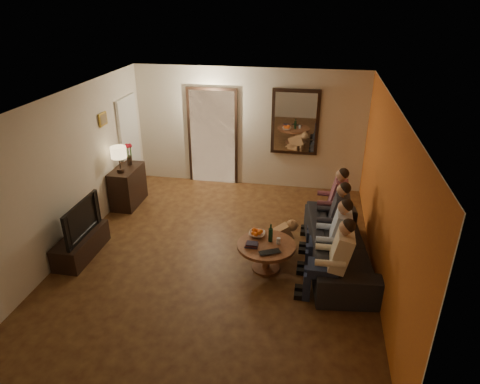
% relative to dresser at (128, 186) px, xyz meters
% --- Properties ---
extents(floor, '(5.00, 6.00, 0.01)m').
position_rel_dresser_xyz_m(floor, '(2.25, -1.53, -0.39)').
color(floor, '#401E11').
rests_on(floor, ground).
extents(ceiling, '(5.00, 6.00, 0.01)m').
position_rel_dresser_xyz_m(ceiling, '(2.25, -1.53, 2.21)').
color(ceiling, white).
rests_on(ceiling, back_wall).
extents(back_wall, '(5.00, 0.02, 2.60)m').
position_rel_dresser_xyz_m(back_wall, '(2.25, 1.47, 0.91)').
color(back_wall, beige).
rests_on(back_wall, floor).
extents(front_wall, '(5.00, 0.02, 2.60)m').
position_rel_dresser_xyz_m(front_wall, '(2.25, -4.53, 0.91)').
color(front_wall, beige).
rests_on(front_wall, floor).
extents(left_wall, '(0.02, 6.00, 2.60)m').
position_rel_dresser_xyz_m(left_wall, '(-0.25, -1.53, 0.91)').
color(left_wall, beige).
rests_on(left_wall, floor).
extents(right_wall, '(0.02, 6.00, 2.60)m').
position_rel_dresser_xyz_m(right_wall, '(4.75, -1.53, 0.91)').
color(right_wall, beige).
rests_on(right_wall, floor).
extents(orange_accent, '(0.01, 6.00, 2.60)m').
position_rel_dresser_xyz_m(orange_accent, '(4.74, -1.53, 0.91)').
color(orange_accent, orange).
rests_on(orange_accent, right_wall).
extents(kitchen_doorway, '(1.00, 0.06, 2.10)m').
position_rel_dresser_xyz_m(kitchen_doorway, '(1.45, 1.45, 0.66)').
color(kitchen_doorway, '#FFE0A5').
rests_on(kitchen_doorway, floor).
extents(door_trim, '(1.12, 0.04, 2.22)m').
position_rel_dresser_xyz_m(door_trim, '(1.45, 1.44, 0.66)').
color(door_trim, black).
rests_on(door_trim, floor).
extents(fridge_glimpse, '(0.45, 0.03, 1.70)m').
position_rel_dresser_xyz_m(fridge_glimpse, '(1.70, 1.46, 0.51)').
color(fridge_glimpse, silver).
rests_on(fridge_glimpse, floor).
extents(mirror_frame, '(1.00, 0.05, 1.40)m').
position_rel_dresser_xyz_m(mirror_frame, '(3.25, 1.43, 1.11)').
color(mirror_frame, black).
rests_on(mirror_frame, back_wall).
extents(mirror_glass, '(0.86, 0.02, 1.26)m').
position_rel_dresser_xyz_m(mirror_glass, '(3.25, 1.40, 1.11)').
color(mirror_glass, white).
rests_on(mirror_glass, back_wall).
extents(white_door, '(0.06, 0.85, 2.04)m').
position_rel_dresser_xyz_m(white_door, '(-0.21, 0.77, 0.63)').
color(white_door, white).
rests_on(white_door, floor).
extents(framed_art, '(0.03, 0.28, 0.24)m').
position_rel_dresser_xyz_m(framed_art, '(-0.22, -0.23, 1.46)').
color(framed_art, '#B28C33').
rests_on(framed_art, left_wall).
extents(art_canvas, '(0.01, 0.22, 0.18)m').
position_rel_dresser_xyz_m(art_canvas, '(-0.21, -0.23, 1.46)').
color(art_canvas, brown).
rests_on(art_canvas, left_wall).
extents(dresser, '(0.45, 0.89, 0.79)m').
position_rel_dresser_xyz_m(dresser, '(0.00, 0.00, 0.00)').
color(dresser, black).
rests_on(dresser, floor).
extents(table_lamp, '(0.30, 0.30, 0.54)m').
position_rel_dresser_xyz_m(table_lamp, '(0.00, -0.22, 0.66)').
color(table_lamp, beige).
rests_on(table_lamp, dresser).
extents(flower_vase, '(0.14, 0.14, 0.44)m').
position_rel_dresser_xyz_m(flower_vase, '(0.00, 0.22, 0.61)').
color(flower_vase, '#B31324').
rests_on(flower_vase, dresser).
extents(tv_stand, '(0.45, 1.15, 0.38)m').
position_rel_dresser_xyz_m(tv_stand, '(0.00, -1.94, -0.20)').
color(tv_stand, black).
rests_on(tv_stand, floor).
extents(tv, '(1.04, 0.14, 0.60)m').
position_rel_dresser_xyz_m(tv, '(0.00, -1.94, 0.29)').
color(tv, black).
rests_on(tv, tv_stand).
extents(sofa, '(2.43, 1.17, 0.68)m').
position_rel_dresser_xyz_m(sofa, '(4.18, -1.43, -0.05)').
color(sofa, black).
rests_on(sofa, floor).
extents(person_a, '(0.60, 0.40, 1.20)m').
position_rel_dresser_xyz_m(person_a, '(4.08, -2.33, 0.21)').
color(person_a, tan).
rests_on(person_a, sofa).
extents(person_b, '(0.60, 0.40, 1.20)m').
position_rel_dresser_xyz_m(person_b, '(4.08, -1.73, 0.21)').
color(person_b, tan).
rests_on(person_b, sofa).
extents(person_c, '(0.60, 0.40, 1.20)m').
position_rel_dresser_xyz_m(person_c, '(4.08, -1.13, 0.21)').
color(person_c, tan).
rests_on(person_c, sofa).
extents(person_d, '(0.60, 0.40, 1.20)m').
position_rel_dresser_xyz_m(person_d, '(4.08, -0.53, 0.21)').
color(person_d, tan).
rests_on(person_d, sofa).
extents(dog, '(0.61, 0.45, 0.56)m').
position_rel_dresser_xyz_m(dog, '(3.21, -1.18, -0.11)').
color(dog, '#A76E4D').
rests_on(dog, floor).
extents(coffee_table, '(0.93, 0.93, 0.45)m').
position_rel_dresser_xyz_m(coffee_table, '(3.06, -1.77, -0.17)').
color(coffee_table, brown).
rests_on(coffee_table, floor).
extents(bowl, '(0.26, 0.26, 0.06)m').
position_rel_dresser_xyz_m(bowl, '(2.88, -1.55, 0.09)').
color(bowl, white).
rests_on(bowl, coffee_table).
extents(oranges, '(0.20, 0.20, 0.08)m').
position_rel_dresser_xyz_m(oranges, '(2.88, -1.55, 0.16)').
color(oranges, orange).
rests_on(oranges, bowl).
extents(wine_bottle, '(0.07, 0.07, 0.31)m').
position_rel_dresser_xyz_m(wine_bottle, '(3.11, -1.67, 0.21)').
color(wine_bottle, black).
rests_on(wine_bottle, coffee_table).
extents(wine_glass, '(0.06, 0.06, 0.10)m').
position_rel_dresser_xyz_m(wine_glass, '(3.24, -1.72, 0.11)').
color(wine_glass, silver).
rests_on(wine_glass, coffee_table).
extents(book_stack, '(0.20, 0.15, 0.07)m').
position_rel_dresser_xyz_m(book_stack, '(2.84, -1.87, 0.09)').
color(book_stack, black).
rests_on(book_stack, coffee_table).
extents(laptop, '(0.39, 0.34, 0.03)m').
position_rel_dresser_xyz_m(laptop, '(3.16, -2.05, 0.07)').
color(laptop, black).
rests_on(laptop, coffee_table).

